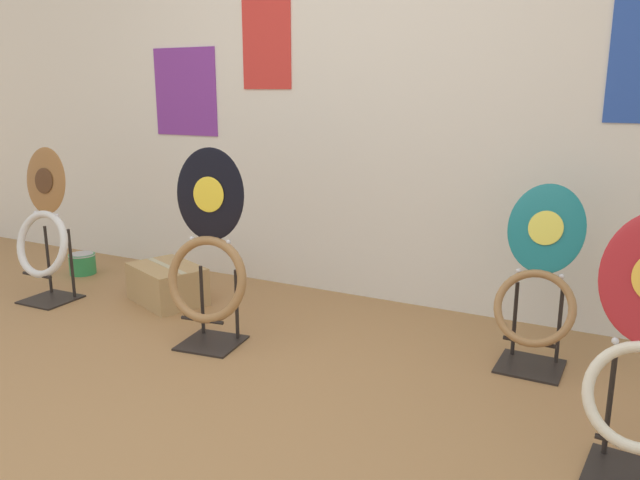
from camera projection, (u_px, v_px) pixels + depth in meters
name	position (u px, v px, depth m)	size (l,w,h in m)	color
ground_plane	(123.00, 458.00, 2.13)	(14.00, 14.00, 0.00)	#A37547
wall_back	(363.00, 76.00, 3.52)	(8.00, 0.07, 2.60)	silver
toilet_seat_display_woodgrain	(44.00, 231.00, 3.62)	(0.40, 0.29, 0.90)	black
toilet_seat_display_teal_sax	(538.00, 286.00, 2.76)	(0.35, 0.35, 0.82)	black
toilet_seat_display_jazz_black	(208.00, 261.00, 2.98)	(0.44, 0.31, 0.96)	black
paint_can	(82.00, 263.00, 4.24)	(0.18, 0.18, 0.14)	#2D8E4C
storage_box	(167.00, 284.00, 3.66)	(0.53, 0.46, 0.22)	tan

